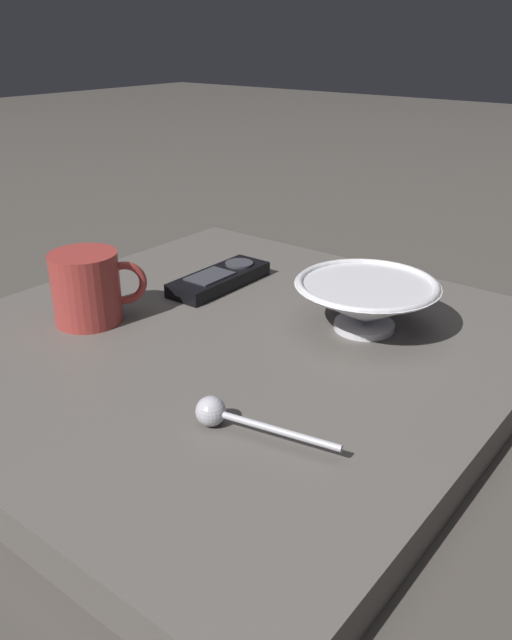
{
  "coord_description": "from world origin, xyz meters",
  "views": [
    {
      "loc": [
        0.43,
        -0.49,
        0.35
      ],
      "look_at": [
        0.02,
        0.02,
        0.06
      ],
      "focal_mm": 36.17,
      "sensor_mm": 36.0,
      "label": 1
    }
  ],
  "objects_px": {
    "coffee_mug": "(88,288)",
    "tv_remote_near": "(220,279)",
    "teaspoon": "(222,414)",
    "cereal_bowl": "(366,302)"
  },
  "relations": [
    {
      "from": "coffee_mug",
      "to": "teaspoon",
      "type": "xyz_separation_m",
      "value": [
        0.27,
        -0.07,
        -0.03
      ]
    },
    {
      "from": "coffee_mug",
      "to": "tv_remote_near",
      "type": "height_order",
      "value": "coffee_mug"
    },
    {
      "from": "coffee_mug",
      "to": "tv_remote_near",
      "type": "relative_size",
      "value": 0.64
    },
    {
      "from": "tv_remote_near",
      "to": "cereal_bowl",
      "type": "bearing_deg",
      "value": -0.05
    },
    {
      "from": "coffee_mug",
      "to": "teaspoon",
      "type": "relative_size",
      "value": 0.74
    },
    {
      "from": "cereal_bowl",
      "to": "coffee_mug",
      "type": "relative_size",
      "value": 1.67
    },
    {
      "from": "teaspoon",
      "to": "cereal_bowl",
      "type": "bearing_deg",
      "value": 90.85
    },
    {
      "from": "coffee_mug",
      "to": "tv_remote_near",
      "type": "xyz_separation_m",
      "value": [
        0.04,
        0.18,
        -0.03
      ]
    },
    {
      "from": "tv_remote_near",
      "to": "teaspoon",
      "type": "bearing_deg",
      "value": -48.49
    },
    {
      "from": "coffee_mug",
      "to": "teaspoon",
      "type": "height_order",
      "value": "coffee_mug"
    }
  ]
}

